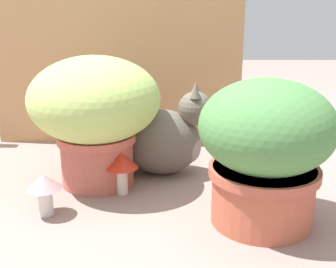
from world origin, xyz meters
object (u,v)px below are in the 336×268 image
leafy_planter (266,147)px  mushroom_ornament_red (122,164)px  grass_planter (95,110)px  mushroom_ornament_pink (44,187)px  cat (166,139)px

leafy_planter → mushroom_ornament_red: leafy_planter is taller
grass_planter → leafy_planter: 0.53m
leafy_planter → mushroom_ornament_red: bearing=156.1°
grass_planter → mushroom_ornament_pink: bearing=-116.1°
mushroom_ornament_pink → leafy_planter: bearing=-3.3°
cat → mushroom_ornament_red: cat is taller
cat → mushroom_ornament_red: size_ratio=2.96×
grass_planter → mushroom_ornament_pink: 0.29m
grass_planter → mushroom_ornament_red: 0.19m
mushroom_ornament_pink → mushroom_ornament_red: size_ratio=0.92×
mushroom_ornament_red → leafy_planter: bearing=-23.9°
leafy_planter → mushroom_ornament_pink: size_ratio=3.26×
mushroom_ornament_pink → mushroom_ornament_red: bearing=35.4°
leafy_planter → mushroom_ornament_pink: (-0.58, 0.03, -0.12)m
grass_planter → cat: 0.26m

